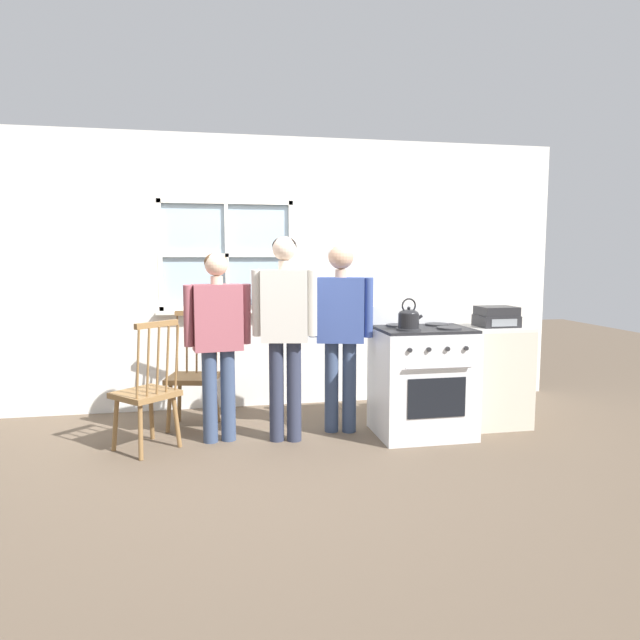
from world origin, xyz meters
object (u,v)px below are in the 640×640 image
person_teen_center (285,320)px  stove (422,380)px  person_elderly_left (218,330)px  side_counter (493,376)px  chair_near_wall (147,393)px  chair_by_window (193,377)px  stereo (496,317)px  potted_plant (259,301)px  person_adult_right (341,317)px  kettle (409,318)px

person_teen_center → stove: bearing=8.8°
person_elderly_left → side_counter: person_elderly_left is taller
chair_near_wall → stove: (2.26, -0.03, 0.02)m
chair_by_window → stove: (1.92, -0.60, 0.02)m
person_teen_center → stereo: 1.91m
person_elderly_left → stove: bearing=-12.3°
stove → stereo: bearing=9.2°
chair_by_window → side_counter: bearing=3.2°
stove → potted_plant: bearing=138.2°
person_teen_center → potted_plant: 1.11m
chair_by_window → person_teen_center: (0.75, -0.56, 0.56)m
chair_by_window → person_elderly_left: size_ratio=0.67×
stove → person_teen_center: bearing=177.7°
chair_by_window → person_teen_center: size_ratio=0.61×
chair_by_window → person_adult_right: bearing=-4.8°
side_counter → stereo: bearing=-90.0°
person_teen_center → kettle: bearing=0.9°
stove → potted_plant: 1.82m
kettle → chair_by_window: bearing=157.2°
person_teen_center → side_counter: bearing=13.9°
person_elderly_left → stereo: 2.45m
chair_near_wall → person_teen_center: size_ratio=0.61×
chair_by_window → stereo: size_ratio=3.04×
chair_near_wall → stove: stove is taller
chair_by_window → potted_plant: size_ratio=3.26×
chair_by_window → potted_plant: 1.05m
person_teen_center → potted_plant: (-0.11, 1.10, 0.07)m
stereo → side_counter: bearing=90.0°
kettle → potted_plant: 1.69m
stove → person_elderly_left: bearing=175.3°
kettle → stereo: 0.95m
stove → side_counter: bearing=10.8°
stove → stereo: 0.91m
person_elderly_left → person_teen_center: 0.55m
chair_by_window → person_adult_right: size_ratio=0.63×
chair_near_wall → kettle: size_ratio=4.18×
person_elderly_left → kettle: size_ratio=6.28×
person_teen_center → side_counter: person_teen_center is taller
person_teen_center → kettle: 1.01m
stove → side_counter: stove is taller
person_elderly_left → person_adult_right: person_adult_right is taller
stove → side_counter: (0.74, 0.14, -0.02)m
kettle → stereo: kettle is taller
person_adult_right → side_counter: bearing=12.2°
chair_by_window → person_elderly_left: (0.21, -0.46, 0.47)m
kettle → side_counter: bearing=16.6°
kettle → stereo: size_ratio=0.73×
person_adult_right → kettle: bearing=-19.3°
chair_near_wall → person_adult_right: (1.60, 0.16, 0.55)m
stereo → person_elderly_left: bearing=179.5°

